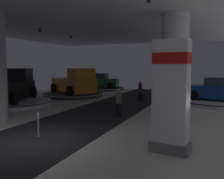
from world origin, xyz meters
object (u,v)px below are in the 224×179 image
Objects in this scene: visitor_walking_near at (140,90)px; display_platform_mid_left at (9,103)px; pickup_truck_far_left at (74,83)px; display_platform_far_right at (218,102)px; column_right at (174,67)px; pickup_truck_mid_left at (10,87)px; display_platform_far_left at (73,94)px; brand_sign_pylon at (171,95)px; display_platform_deep_left at (101,88)px; visitor_walking_far at (119,101)px; display_car_far_right at (218,90)px; display_car_deep_left at (100,81)px.

display_platform_mid_left is at bearing -145.45° from visitor_walking_near.
display_platform_far_right is (12.12, 0.24, -1.09)m from pickup_truck_far_left.
column_right is 11.81m from pickup_truck_mid_left.
display_platform_far_left is 0.94× the size of display_platform_mid_left.
brand_sign_pylon is 0.63× the size of display_platform_deep_left.
display_platform_far_left is at bearing 76.47° from display_platform_mid_left.
display_platform_mid_left is at bearing -68.74° from pickup_truck_mid_left.
display_platform_far_left is 1.01× the size of display_platform_far_right.
column_right reaches higher than display_platform_far_right.
pickup_truck_far_left is 12.17m from display_platform_far_right.
visitor_walking_far is at bearing -61.98° from display_platform_deep_left.
display_platform_deep_left is 14.77m from display_car_far_right.
display_car_deep_left is 2.78× the size of visitor_walking_near.
visitor_walking_near is (-5.76, -0.76, 0.76)m from display_platform_far_right.
display_car_far_right is at bearing 82.01° from brand_sign_pylon.
visitor_walking_far is at bearing -124.95° from display_platform_far_right.
brand_sign_pylon is at bearing -25.46° from pickup_truck_mid_left.
pickup_truck_mid_left is at bearing -95.02° from display_platform_deep_left.
visitor_walking_far is at bearing -84.71° from visitor_walking_near.
display_car_far_right is at bearing -28.95° from display_car_deep_left.
column_right is at bearing -32.77° from pickup_truck_far_left.
display_car_far_right is (0.03, -0.01, 0.88)m from display_platform_far_right.
brand_sign_pylon is at bearing -47.96° from display_platform_far_left.
display_platform_mid_left is 15.30m from display_platform_far_right.
display_platform_deep_left is 13.56m from display_platform_mid_left.
brand_sign_pylon is 12.11m from display_car_far_right.
column_right is at bearing -0.85° from display_platform_mid_left.
pickup_truck_far_left reaches higher than display_platform_mid_left.
display_car_far_right is at bearing 54.86° from visitor_walking_far.
display_car_far_right reaches higher than visitor_walking_near.
pickup_truck_far_left is at bearing 134.41° from visitor_walking_far.
display_car_deep_left is 0.97× the size of display_car_far_right.
pickup_truck_mid_left is 8.98m from visitor_walking_far.
pickup_truck_far_left is (0.27, -0.18, 1.07)m from display_platform_far_left.
display_platform_deep_left is 0.87m from display_car_deep_left.
display_car_far_right is at bearing -18.69° from display_platform_far_right.
column_right is 7.16m from display_car_far_right.
display_platform_mid_left is at bearing -103.53° from display_platform_far_left.
visitor_walking_near is at bearing -172.44° from display_platform_far_right.
display_platform_deep_left is at bearing 85.58° from display_platform_mid_left.
display_platform_far_right is at bearing 82.16° from brand_sign_pylon.
brand_sign_pylon is 0.64× the size of pickup_truck_mid_left.
display_platform_mid_left is 3.80× the size of visitor_walking_near.
display_car_far_right is 5.84m from visitor_walking_near.
display_car_far_right is (2.35, 6.54, -1.73)m from column_right.
visitor_walking_near reaches higher than display_platform_mid_left.
display_platform_far_left is at bearing 147.20° from column_right.
display_platform_far_left is 12.45m from display_car_far_right.
visitor_walking_near and visitor_walking_far have the same top height.
display_car_deep_left is 0.77× the size of pickup_truck_mid_left.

